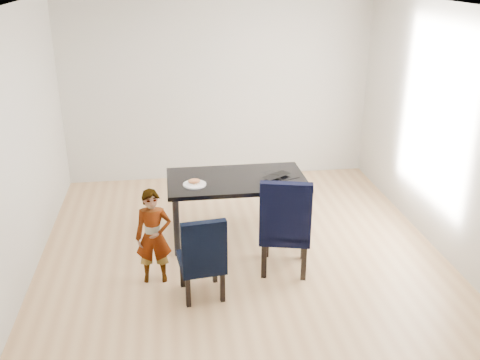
{
  "coord_description": "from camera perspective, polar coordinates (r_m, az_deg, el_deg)",
  "views": [
    {
      "loc": [
        -0.75,
        -5.19,
        3.07
      ],
      "look_at": [
        0.0,
        0.2,
        0.85
      ],
      "focal_mm": 40.0,
      "sensor_mm": 36.0,
      "label": 1
    }
  ],
  "objects": [
    {
      "name": "wall_right",
      "position": [
        6.24,
        21.3,
        4.65
      ],
      "size": [
        0.01,
        5.0,
        2.7
      ],
      "primitive_type": "cube",
      "color": "white",
      "rests_on": "ground"
    },
    {
      "name": "sandwich",
      "position": [
        6.03,
        -4.91,
        -0.11
      ],
      "size": [
        0.14,
        0.07,
        0.06
      ],
      "primitive_type": "ellipsoid",
      "rotation": [
        0.0,
        0.0,
        -0.04
      ],
      "color": "#C47546",
      "rests_on": "plate"
    },
    {
      "name": "ceiling",
      "position": [
        5.26,
        0.32,
        18.2
      ],
      "size": [
        4.5,
        5.0,
        0.01
      ],
      "primitive_type": "cube",
      "color": "white",
      "rests_on": "wall_back"
    },
    {
      "name": "wall_back",
      "position": [
        7.92,
        -2.34,
        9.62
      ],
      "size": [
        4.5,
        0.01,
        2.7
      ],
      "primitive_type": "cube",
      "color": "silver",
      "rests_on": "ground"
    },
    {
      "name": "laptop",
      "position": [
        6.27,
        3.54,
        0.55
      ],
      "size": [
        0.42,
        0.38,
        0.03
      ],
      "primitive_type": "imported",
      "rotation": [
        0.0,
        0.0,
        3.72
      ],
      "color": "black",
      "rests_on": "dining_table"
    },
    {
      "name": "floor",
      "position": [
        6.08,
        0.26,
        -8.19
      ],
      "size": [
        4.5,
        5.0,
        0.01
      ],
      "primitive_type": "cube",
      "color": "tan",
      "rests_on": "ground"
    },
    {
      "name": "plate",
      "position": [
        6.03,
        -4.87,
        -0.46
      ],
      "size": [
        0.31,
        0.31,
        0.01
      ],
      "primitive_type": "cylinder",
      "rotation": [
        0.0,
        0.0,
        0.21
      ],
      "color": "white",
      "rests_on": "dining_table"
    },
    {
      "name": "wall_left",
      "position": [
        5.67,
        -22.9,
        2.74
      ],
      "size": [
        0.01,
        5.0,
        2.7
      ],
      "primitive_type": "cube",
      "color": "silver",
      "rests_on": "ground"
    },
    {
      "name": "chair_left",
      "position": [
        5.24,
        -4.17,
        -7.96
      ],
      "size": [
        0.47,
        0.49,
        0.88
      ],
      "primitive_type": "cube",
      "rotation": [
        0.0,
        0.0,
        0.12
      ],
      "color": "black",
      "rests_on": "floor"
    },
    {
      "name": "cable_tangle",
      "position": [
        6.14,
        3.95,
        -0.04
      ],
      "size": [
        0.18,
        0.18,
        0.01
      ],
      "primitive_type": "torus",
      "rotation": [
        0.0,
        0.0,
        0.36
      ],
      "color": "black",
      "rests_on": "dining_table"
    },
    {
      "name": "child",
      "position": [
        5.49,
        -9.21,
        -5.98
      ],
      "size": [
        0.38,
        0.26,
        1.01
      ],
      "primitive_type": "imported",
      "rotation": [
        0.0,
        0.0,
        -0.04
      ],
      "color": "orange",
      "rests_on": "floor"
    },
    {
      "name": "wall_front",
      "position": [
        3.28,
        6.64,
        -9.61
      ],
      "size": [
        4.5,
        0.01,
        2.7
      ],
      "primitive_type": "cube",
      "color": "silver",
      "rests_on": "ground"
    },
    {
      "name": "chair_right",
      "position": [
        5.64,
        4.87,
        -4.55
      ],
      "size": [
        0.63,
        0.65,
        1.08
      ],
      "primitive_type": "cube",
      "rotation": [
        0.0,
        0.0,
        -0.24
      ],
      "color": "black",
      "rests_on": "floor"
    },
    {
      "name": "dining_table",
      "position": [
        6.34,
        -0.38,
        -2.96
      ],
      "size": [
        1.6,
        0.9,
        0.75
      ],
      "primitive_type": "cube",
      "color": "black",
      "rests_on": "floor"
    }
  ]
}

